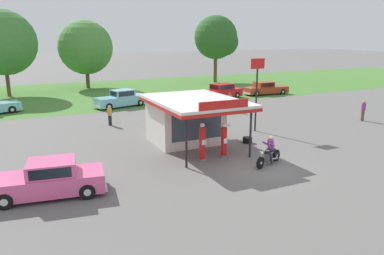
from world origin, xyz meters
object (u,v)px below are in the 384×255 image
at_px(parked_car_back_row_right, 265,89).
at_px(parked_car_back_row_left, 121,99).
at_px(gas_pump_nearside, 202,143).
at_px(bystander_standing_back_lot, 214,112).
at_px(parked_car_back_row_centre_left, 220,92).
at_px(bystander_admiring_sedan, 230,101).
at_px(bystander_leaning_by_kiosk, 363,110).
at_px(motorcycle_with_rider, 269,153).
at_px(gas_pump_offside, 224,141).
at_px(featured_classic_sedan, 49,180).
at_px(bystander_chatting_near_pumps, 110,115).
at_px(spare_tire_stack, 247,140).
at_px(roadside_pole_sign, 257,83).

distance_m(parked_car_back_row_right, parked_car_back_row_left, 17.39).
xyz_separation_m(gas_pump_nearside, bystander_standing_back_lot, (5.08, 7.90, -0.16)).
bearing_deg(parked_car_back_row_centre_left, bystander_admiring_sedan, -113.02).
bearing_deg(parked_car_back_row_right, parked_car_back_row_centre_left, -176.79).
relative_size(gas_pump_nearside, bystander_leaning_by_kiosk, 1.25).
height_order(motorcycle_with_rider, bystander_leaning_by_kiosk, bystander_leaning_by_kiosk).
bearing_deg(parked_car_back_row_left, bystander_leaning_by_kiosk, -42.11).
xyz_separation_m(bystander_standing_back_lot, bystander_admiring_sedan, (3.38, 3.16, 0.10)).
relative_size(parked_car_back_row_centre_left, bystander_standing_back_lot, 3.64).
distance_m(gas_pump_nearside, bystander_admiring_sedan, 13.93).
xyz_separation_m(gas_pump_offside, featured_classic_sedan, (-9.33, -1.28, -0.20)).
bearing_deg(gas_pump_offside, featured_classic_sedan, -172.18).
distance_m(motorcycle_with_rider, featured_classic_sedan, 10.86).
distance_m(bystander_standing_back_lot, bystander_leaning_by_kiosk, 12.03).
bearing_deg(bystander_chatting_near_pumps, parked_car_back_row_centre_left, 27.56).
distance_m(motorcycle_with_rider, parked_car_back_row_left, 19.86).
height_order(featured_classic_sedan, spare_tire_stack, featured_classic_sedan).
bearing_deg(parked_car_back_row_left, parked_car_back_row_centre_left, 0.02).
height_order(gas_pump_offside, parked_car_back_row_left, gas_pump_offside).
height_order(gas_pump_nearside, parked_car_back_row_right, gas_pump_nearside).
bearing_deg(gas_pump_nearside, motorcycle_with_rider, -36.90).
distance_m(gas_pump_offside, bystander_leaning_by_kiosk, 15.04).
distance_m(parked_car_back_row_left, parked_car_back_row_centre_left, 11.09).
height_order(gas_pump_nearside, bystander_leaning_by_kiosk, gas_pump_nearside).
bearing_deg(motorcycle_with_rider, parked_car_back_row_right, 53.84).
relative_size(bystander_standing_back_lot, bystander_admiring_sedan, 0.92).
xyz_separation_m(bystander_standing_back_lot, spare_tire_stack, (-0.92, -6.12, -0.63)).
height_order(bystander_leaning_by_kiosk, spare_tire_stack, bystander_leaning_by_kiosk).
height_order(parked_car_back_row_right, spare_tire_stack, parked_car_back_row_right).
relative_size(parked_car_back_row_left, parked_car_back_row_centre_left, 0.96).
height_order(gas_pump_nearside, gas_pump_offside, gas_pump_nearside).
distance_m(gas_pump_nearside, parked_car_back_row_centre_left, 20.79).
bearing_deg(bystander_leaning_by_kiosk, parked_car_back_row_right, 84.57).
distance_m(gas_pump_nearside, spare_tire_stack, 4.59).
xyz_separation_m(motorcycle_with_rider, featured_classic_sedan, (-10.83, 0.87, 0.05)).
xyz_separation_m(gas_pump_offside, parked_car_back_row_centre_left, (9.83, 17.52, -0.16)).
bearing_deg(gas_pump_offside, parked_car_back_row_right, 47.92).
height_order(gas_pump_nearside, motorcycle_with_rider, gas_pump_nearside).
bearing_deg(bystander_leaning_by_kiosk, featured_classic_sedan, -169.76).
relative_size(parked_car_back_row_centre_left, roadside_pole_sign, 1.10).
bearing_deg(featured_classic_sedan, roadside_pole_sign, 20.55).
bearing_deg(parked_car_back_row_right, bystander_admiring_sedan, -143.04).
height_order(gas_pump_nearside, parked_car_back_row_centre_left, gas_pump_nearside).
bearing_deg(motorcycle_with_rider, roadside_pole_sign, 60.78).
height_order(gas_pump_offside, parked_car_back_row_right, gas_pump_offside).
relative_size(motorcycle_with_rider, bystander_chatting_near_pumps, 1.38).
bearing_deg(featured_classic_sedan, bystander_admiring_sedan, 36.94).
height_order(featured_classic_sedan, parked_car_back_row_centre_left, parked_car_back_row_centre_left).
bearing_deg(parked_car_back_row_centre_left, gas_pump_nearside, -122.59).
bearing_deg(gas_pump_offside, spare_tire_stack, 32.48).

